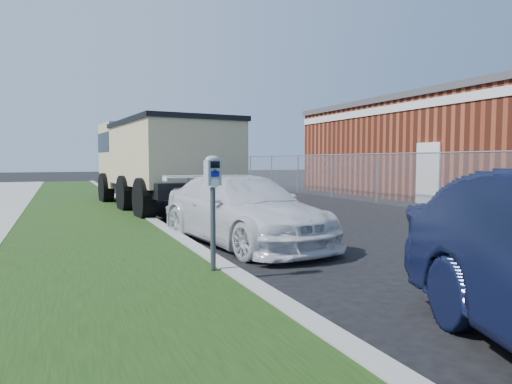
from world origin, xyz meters
name	(u,v)px	position (x,y,z in m)	size (l,w,h in m)	color
ground	(353,251)	(0.00, 0.00, 0.00)	(120.00, 120.00, 0.00)	black
streetside	(1,251)	(-5.57, 2.00, 0.07)	(6.12, 50.00, 0.15)	gray
chainlink_fence	(377,169)	(6.00, 7.00, 1.26)	(0.06, 30.06, 30.00)	slate
brick_building	(475,147)	(12.00, 8.00, 2.13)	(9.20, 14.20, 4.17)	maroon
parking_meter	(213,187)	(-2.82, -0.88, 1.22)	(0.23, 0.17, 1.49)	#3F4247
white_wagon	(242,209)	(-1.47, 1.50, 0.64)	(1.80, 4.43, 1.29)	silver
dump_truck	(159,159)	(-1.66, 8.30, 1.62)	(3.51, 7.55, 2.87)	black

